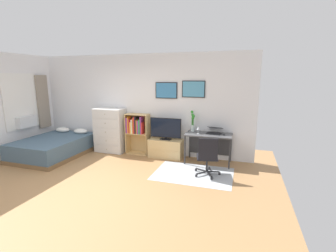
{
  "coord_description": "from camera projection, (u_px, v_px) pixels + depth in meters",
  "views": [
    {
      "loc": [
        2.73,
        -3.57,
        2.09
      ],
      "look_at": [
        1.11,
        1.5,
        1.0
      ],
      "focal_mm": 25.44,
      "sensor_mm": 36.0,
      "label": 1
    }
  ],
  "objects": [
    {
      "name": "tv_stand",
      "position": [
        166.0,
        148.0,
        6.29
      ],
      "size": [
        0.89,
        0.41,
        0.49
      ],
      "color": "tan",
      "rests_on": "ground_plane"
    },
    {
      "name": "bamboo_vase",
      "position": [
        193.0,
        121.0,
        6.01
      ],
      "size": [
        0.11,
        0.1,
        0.53
      ],
      "color": "silver",
      "rests_on": "desk"
    },
    {
      "name": "ground_plane",
      "position": [
        89.0,
        188.0,
        4.57
      ],
      "size": [
        7.2,
        7.2,
        0.0
      ],
      "primitive_type": "plane",
      "color": "#A87A4C"
    },
    {
      "name": "desk",
      "position": [
        209.0,
        139.0,
        5.87
      ],
      "size": [
        1.11,
        0.58,
        0.74
      ],
      "color": "#4C4C4F",
      "rests_on": "ground_plane"
    },
    {
      "name": "laptop",
      "position": [
        215.0,
        131.0,
        5.83
      ],
      "size": [
        0.39,
        0.42,
        0.16
      ],
      "rotation": [
        0.0,
        0.0,
        -0.1
      ],
      "color": "black",
      "rests_on": "desk"
    },
    {
      "name": "computer_mouse",
      "position": [
        224.0,
        135.0,
        5.64
      ],
      "size": [
        0.06,
        0.1,
        0.03
      ],
      "primitive_type": "ellipsoid",
      "color": "#262628",
      "rests_on": "desk"
    },
    {
      "name": "television",
      "position": [
        166.0,
        129.0,
        6.17
      ],
      "size": [
        0.83,
        0.16,
        0.57
      ],
      "color": "black",
      "rests_on": "tv_stand"
    },
    {
      "name": "bookshelf",
      "position": [
        137.0,
        130.0,
        6.5
      ],
      "size": [
        0.63,
        0.3,
        1.12
      ],
      "color": "tan",
      "rests_on": "ground_plane"
    },
    {
      "name": "office_chair",
      "position": [
        207.0,
        156.0,
        5.04
      ],
      "size": [
        0.58,
        0.57,
        0.86
      ],
      "rotation": [
        0.0,
        0.0,
        0.22
      ],
      "color": "#232326",
      "rests_on": "ground_plane"
    },
    {
      "name": "wine_glass",
      "position": [
        198.0,
        128.0,
        5.75
      ],
      "size": [
        0.07,
        0.07,
        0.18
      ],
      "color": "silver",
      "rests_on": "desk"
    },
    {
      "name": "area_rug",
      "position": [
        193.0,
        174.0,
        5.24
      ],
      "size": [
        1.7,
        1.2,
        0.01
      ],
      "primitive_type": "cube",
      "color": "#B2B7BC",
      "rests_on": "ground_plane"
    },
    {
      "name": "dresser",
      "position": [
        110.0,
        130.0,
        6.7
      ],
      "size": [
        0.84,
        0.46,
        1.24
      ],
      "color": "silver",
      "rests_on": "ground_plane"
    },
    {
      "name": "wall_back_with_posters",
      "position": [
        141.0,
        104.0,
        6.56
      ],
      "size": [
        6.12,
        0.09,
        2.7
      ],
      "color": "white",
      "rests_on": "ground_plane"
    },
    {
      "name": "bed",
      "position": [
        54.0,
        147.0,
        6.44
      ],
      "size": [
        1.46,
        1.96,
        0.61
      ],
      "rotation": [
        0.0,
        0.0,
        -0.0
      ],
      "color": "brown",
      "rests_on": "ground_plane"
    }
  ]
}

